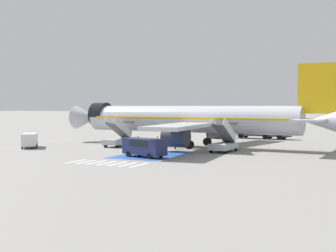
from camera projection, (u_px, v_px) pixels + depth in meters
The scene contains 20 objects.
ground_plane at pixel (191, 147), 63.30m from camera, with size 600.00×600.00×0.00m, color gray.
apron_leadline_yellow at pixel (188, 147), 63.59m from camera, with size 0.20×74.61×0.01m, color gold.
apron_stand_patch_blue at pixel (150, 155), 52.89m from camera, with size 6.37×9.81×0.01m, color #2856A8.
apron_walkway_bar_0 at pixel (76, 161), 47.11m from camera, with size 0.44×3.60×0.01m, color silver.
apron_walkway_bar_1 at pixel (86, 162), 46.62m from camera, with size 0.44×3.60×0.01m, color silver.
apron_walkway_bar_2 at pixel (96, 162), 46.13m from camera, with size 0.44×3.60×0.01m, color silver.
apron_walkway_bar_3 at pixel (107, 163), 45.63m from camera, with size 0.44×3.60×0.01m, color silver.
apron_walkway_bar_4 at pixel (117, 164), 45.14m from camera, with size 0.44×3.60×0.01m, color silver.
apron_walkway_bar_5 at pixel (128, 164), 44.65m from camera, with size 0.44×3.60×0.01m, color silver.
apron_walkway_bar_6 at pixel (139, 165), 44.16m from camera, with size 0.44×3.60×0.01m, color silver.
airliner at pixel (193, 120), 63.10m from camera, with size 40.14×32.75×10.64m.
boarding_stairs_forward at pixel (119, 139), 63.69m from camera, with size 2.53×5.35×4.17m.
boarding_stairs_aft at pixel (224, 143), 56.46m from camera, with size 2.53×5.35×4.30m.
fuel_tanker at pixel (263, 129), 78.26m from camera, with size 9.63×3.42×3.38m.
service_van_1 at pixel (144, 146), 50.66m from camera, with size 5.43×3.27×2.05m.
service_van_2 at pixel (30, 139), 61.99m from camera, with size 4.22×4.83×1.91m.
ground_crew_0 at pixel (138, 142), 59.74m from camera, with size 0.28×0.46×1.73m.
ground_crew_1 at pixel (157, 142), 59.28m from camera, with size 0.45×0.48×1.77m.
ground_crew_2 at pixel (166, 141), 61.70m from camera, with size 0.44×0.26×1.59m.
ground_crew_3 at pixel (175, 142), 59.87m from camera, with size 0.31×0.47×1.61m.
Camera 1 is at (23.03, -58.84, 5.68)m, focal length 50.00 mm.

